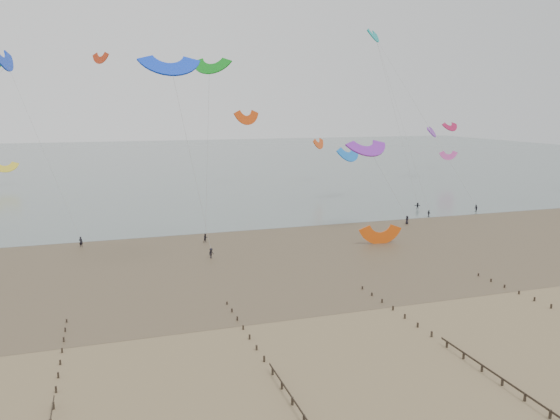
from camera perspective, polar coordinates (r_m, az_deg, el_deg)
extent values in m
plane|color=brown|center=(60.81, 10.32, -12.02)|extent=(500.00, 500.00, 0.00)
plane|color=#475654|center=(251.69, -11.84, 5.14)|extent=(500.00, 500.00, 0.00)
plane|color=#473A28|center=(91.44, -0.13, -4.07)|extent=(500.00, 500.00, 0.00)
ellipsoid|color=slate|center=(75.41, -10.23, -7.49)|extent=(23.60, 14.36, 0.01)
ellipsoid|color=slate|center=(98.36, 6.00, -3.08)|extent=(33.64, 18.32, 0.01)
ellipsoid|color=slate|center=(109.65, 23.75, -2.51)|extent=(19.65, 13.67, 0.01)
ellipsoid|color=slate|center=(92.99, -25.43, -4.89)|extent=(26.95, 14.22, 0.01)
cube|color=black|center=(48.74, -22.59, -18.37)|extent=(0.16, 0.16, 0.65)
cube|color=black|center=(51.06, -22.36, -16.98)|extent=(0.16, 0.16, 0.62)
cube|color=black|center=(53.42, -22.16, -15.71)|extent=(0.16, 0.16, 0.59)
cube|color=black|center=(55.80, -21.98, -14.55)|extent=(0.16, 0.16, 0.57)
cube|color=black|center=(58.20, -21.82, -13.48)|extent=(0.16, 0.16, 0.54)
cube|color=black|center=(60.63, -21.66, -12.50)|extent=(0.16, 0.16, 0.51)
cube|color=black|center=(63.06, -21.53, -11.59)|extent=(0.16, 0.16, 0.48)
cube|color=black|center=(65.52, -21.40, -10.75)|extent=(0.16, 0.16, 0.45)
cube|color=black|center=(43.76, 2.52, -20.99)|extent=(0.16, 0.16, 0.74)
cube|color=black|center=(45.88, 1.30, -19.38)|extent=(0.16, 0.16, 0.71)
cube|color=black|center=(48.06, 0.20, -17.91)|extent=(0.16, 0.16, 0.68)
cube|color=black|center=(50.28, -0.78, -16.56)|extent=(0.16, 0.16, 0.65)
cube|color=black|center=(52.54, -1.66, -15.32)|extent=(0.16, 0.16, 0.62)
cube|color=black|center=(54.84, -2.47, -14.18)|extent=(0.16, 0.16, 0.59)
cube|color=black|center=(57.16, -3.20, -13.13)|extent=(0.16, 0.16, 0.57)
cube|color=black|center=(59.51, -3.87, -12.16)|extent=(0.16, 0.16, 0.54)
cube|color=black|center=(61.88, -4.48, -11.26)|extent=(0.16, 0.16, 0.51)
cube|color=black|center=(64.27, -5.04, -10.43)|extent=(0.16, 0.16, 0.48)
cube|color=black|center=(66.68, -5.56, -9.66)|extent=(0.16, 0.16, 0.45)
cube|color=black|center=(48.74, 26.40, -18.59)|extent=(0.16, 0.16, 0.80)
cube|color=black|center=(50.39, 24.22, -17.42)|extent=(0.16, 0.16, 0.77)
cube|color=black|center=(52.11, 22.21, -16.32)|extent=(0.16, 0.16, 0.74)
cube|color=black|center=(53.91, 20.35, -15.26)|extent=(0.16, 0.16, 0.71)
cube|color=black|center=(55.78, 18.63, -14.26)|extent=(0.16, 0.16, 0.68)
cube|color=black|center=(57.71, 17.04, -13.32)|extent=(0.16, 0.16, 0.65)
cube|color=black|center=(59.68, 15.56, -12.43)|extent=(0.16, 0.16, 0.62)
cube|color=black|center=(61.71, 14.19, -11.59)|extent=(0.16, 0.16, 0.59)
cube|color=black|center=(63.79, 12.92, -10.80)|extent=(0.16, 0.16, 0.57)
cube|color=black|center=(65.90, 11.73, -10.05)|extent=(0.16, 0.16, 0.54)
cube|color=black|center=(68.05, 10.62, -9.35)|extent=(0.16, 0.16, 0.51)
cube|color=black|center=(70.23, 9.58, -8.68)|extent=(0.16, 0.16, 0.48)
cube|color=black|center=(72.44, 8.61, -8.06)|extent=(0.16, 0.16, 0.45)
cube|color=black|center=(72.51, 26.48, -9.02)|extent=(0.16, 0.16, 0.59)
cube|color=black|center=(74.28, 25.05, -8.45)|extent=(0.16, 0.16, 0.57)
cube|color=black|center=(76.10, 23.70, -7.90)|extent=(0.16, 0.16, 0.54)
cube|color=black|center=(77.97, 22.41, -7.38)|extent=(0.16, 0.16, 0.51)
cube|color=black|center=(79.88, 21.19, -6.88)|extent=(0.16, 0.16, 0.48)
cube|color=black|center=(81.83, 20.02, -6.40)|extent=(0.16, 0.16, 0.45)
imported|color=black|center=(98.34, -20.09, -3.14)|extent=(0.80, 0.71, 1.83)
imported|color=black|center=(131.34, 19.79, 0.18)|extent=(0.72, 0.87, 1.62)
imported|color=black|center=(122.01, 15.29, -0.36)|extent=(0.45, 0.92, 1.51)
imported|color=black|center=(113.45, 13.14, -1.02)|extent=(0.67, 0.91, 1.72)
imported|color=black|center=(130.70, 14.18, 0.42)|extent=(1.50, 0.72, 1.55)
imported|color=black|center=(96.41, -7.79, -2.92)|extent=(0.90, 0.78, 1.60)
imported|color=black|center=(86.33, -7.20, -4.50)|extent=(1.21, 1.12, 1.64)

